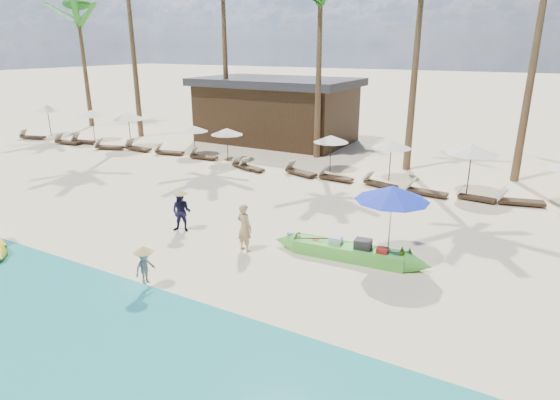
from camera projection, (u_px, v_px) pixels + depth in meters
The scene contains 33 objects.
ground at pixel (222, 258), 14.87m from camera, with size 240.00×240.00×0.00m, color beige.
wet_sand_strip at pixel (94, 340), 10.73m from camera, with size 240.00×4.50×0.01m, color tan.
green_canoe at pixel (349, 251), 14.76m from camera, with size 5.72×1.03×0.73m.
tourist at pixel (244, 228), 15.16m from camera, with size 0.59×0.39×1.62m, color tan.
vendor_green at pixel (181, 212), 16.79m from camera, with size 0.72×0.56×1.47m, color #151438.
vendor_yellow at pixel (145, 267), 12.78m from camera, with size 0.64×0.37×0.99m, color gray.
blue_umbrella at pixel (392, 193), 14.07m from camera, with size 2.26×2.26×2.43m.
resort_parasol_0 at pixel (47, 108), 34.40m from camera, with size 2.18×2.18×2.25m.
lounger_0_left at pixel (31, 136), 33.55m from camera, with size 1.91×1.07×0.62m.
lounger_0_right at pixel (67, 141), 31.78m from camera, with size 1.95×0.85×0.64m.
resort_parasol_1 at pixel (91, 113), 32.43m from camera, with size 2.09×2.09×2.15m.
lounger_1_left at pixel (83, 141), 32.02m from camera, with size 1.87×0.85×0.61m.
lounger_1_right at pixel (108, 146), 30.23m from camera, with size 2.01×1.15×0.65m.
resort_parasol_2 at pixel (128, 116), 30.11m from camera, with size 2.24×2.24×2.31m.
lounger_2_left at pixel (137, 147), 29.85m from camera, with size 1.90×0.64×0.64m.
resort_parasol_3 at pixel (193, 129), 28.21m from camera, with size 1.76×1.76×1.82m.
lounger_3_left at pixel (168, 151), 28.80m from camera, with size 1.91×0.95×0.62m.
lounger_3_right at pixel (202, 156), 27.65m from camera, with size 1.79×0.72×0.59m.
resort_parasol_4 at pixel (227, 132), 26.72m from camera, with size 1.87×1.87×1.92m.
lounger_4_left at pixel (243, 165), 25.59m from camera, with size 1.69×0.97×0.55m.
lounger_4_right at pixel (251, 167), 25.21m from camera, with size 1.70×0.97×0.55m.
resort_parasol_5 at pixel (331, 139), 24.58m from camera, with size 1.88×1.88×1.94m.
lounger_5_left at pixel (299, 171), 24.28m from camera, with size 1.96×1.07×0.64m.
resort_parasol_6 at pixel (391, 144), 22.85m from camera, with size 1.97×1.97×2.03m.
lounger_6_left at pixel (334, 176), 23.32m from camera, with size 1.81×0.67×0.60m.
lounger_6_right at pixel (378, 183), 22.30m from camera, with size 1.79×0.98×0.58m.
resort_parasol_7 at pixel (472, 149), 20.58m from camera, with size 2.23×2.23×2.29m.
lounger_7_left at pixel (424, 191), 21.04m from camera, with size 1.89×0.74×0.63m.
lounger_7_right at pixel (474, 196), 20.30m from camera, with size 1.66×0.63×0.55m.
lounger_8_left at pixel (518, 200), 19.72m from camera, with size 1.99×1.03×0.65m.
palm_0 at pixel (79, 22), 36.55m from camera, with size 2.08×2.08×9.90m.
palm_3 at pixel (320, 4), 25.54m from camera, with size 2.08×2.08×10.52m.
pavilion_west at pixel (276, 109), 32.38m from camera, with size 10.80×6.60×4.30m.
Camera 1 is at (8.22, -10.91, 6.44)m, focal length 30.00 mm.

